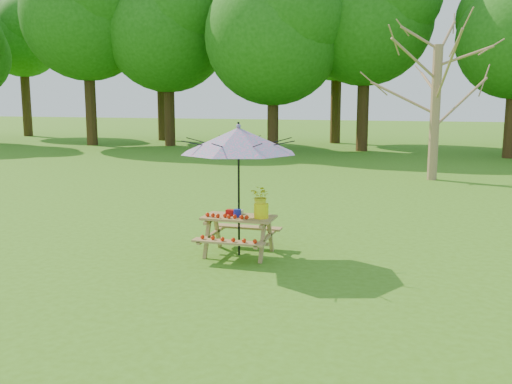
# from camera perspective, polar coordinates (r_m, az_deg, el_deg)

# --- Properties ---
(ground) EXTENTS (120.00, 120.00, 0.00)m
(ground) POSITION_cam_1_polar(r_m,az_deg,el_deg) (7.70, -24.12, -11.57)
(ground) COLOR #407516
(ground) RESTS_ON ground
(picnic_table) EXTENTS (1.20, 1.32, 0.67)m
(picnic_table) POSITION_cam_1_polar(r_m,az_deg,el_deg) (9.68, -1.72, -4.44)
(picnic_table) COLOR olive
(picnic_table) RESTS_ON ground
(patio_umbrella) EXTENTS (2.17, 2.17, 2.25)m
(patio_umbrella) POSITION_cam_1_polar(r_m,az_deg,el_deg) (9.42, -1.76, 5.18)
(patio_umbrella) COLOR black
(patio_umbrella) RESTS_ON ground
(produce_bins) EXTENTS (0.29, 0.38, 0.13)m
(produce_bins) POSITION_cam_1_polar(r_m,az_deg,el_deg) (9.65, -2.07, -2.07)
(produce_bins) COLOR #AC0E0D
(produce_bins) RESTS_ON picnic_table
(tomatoes_row) EXTENTS (0.77, 0.13, 0.07)m
(tomatoes_row) POSITION_cam_1_polar(r_m,az_deg,el_deg) (9.47, -2.92, -2.40)
(tomatoes_row) COLOR red
(tomatoes_row) RESTS_ON picnic_table
(flower_bucket) EXTENTS (0.41, 0.39, 0.55)m
(flower_bucket) POSITION_cam_1_polar(r_m,az_deg,el_deg) (9.42, 0.52, -0.87)
(flower_bucket) COLOR #FFF40D
(flower_bucket) RESTS_ON picnic_table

